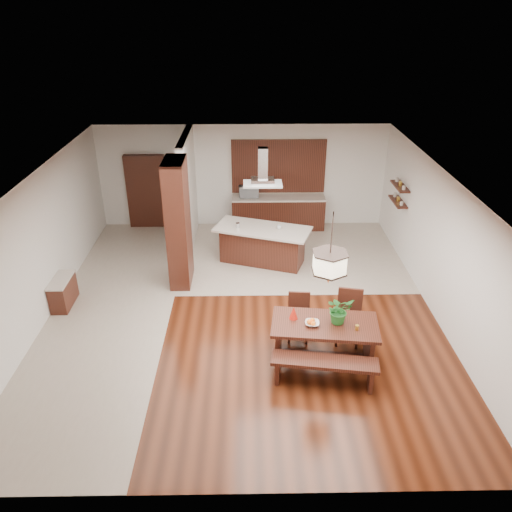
{
  "coord_description": "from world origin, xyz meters",
  "views": [
    {
      "loc": [
        0.15,
        -8.95,
        5.86
      ],
      "look_at": [
        0.3,
        0.0,
        1.25
      ],
      "focal_mm": 35.0,
      "sensor_mm": 36.0,
      "label": 1
    }
  ],
  "objects_px": {
    "dining_table": "(324,333)",
    "fruit_bowl": "(312,323)",
    "foliage_plant": "(339,310)",
    "microwave": "(249,192)",
    "dining_chair_left": "(299,318)",
    "pendant_lantern": "(331,249)",
    "dining_chair_right": "(348,318)",
    "range_hood": "(263,167)",
    "dining_bench": "(324,372)",
    "kitchen_island": "(262,244)",
    "hallway_console": "(63,292)",
    "island_cup": "(279,227)"
  },
  "relations": [
    {
      "from": "dining_table",
      "to": "fruit_bowl",
      "type": "height_order",
      "value": "fruit_bowl"
    },
    {
      "from": "foliage_plant",
      "to": "microwave",
      "type": "relative_size",
      "value": 0.96
    },
    {
      "from": "dining_chair_left",
      "to": "microwave",
      "type": "xyz_separation_m",
      "value": [
        -0.92,
        5.29,
        0.63
      ]
    },
    {
      "from": "dining_chair_left",
      "to": "pendant_lantern",
      "type": "bearing_deg",
      "value": -52.63
    },
    {
      "from": "dining_chair_left",
      "to": "microwave",
      "type": "distance_m",
      "value": 5.41
    },
    {
      "from": "dining_chair_right",
      "to": "range_hood",
      "type": "xyz_separation_m",
      "value": [
        -1.53,
        3.3,
        1.94
      ]
    },
    {
      "from": "dining_bench",
      "to": "dining_chair_left",
      "type": "height_order",
      "value": "dining_chair_left"
    },
    {
      "from": "kitchen_island",
      "to": "microwave",
      "type": "xyz_separation_m",
      "value": [
        -0.32,
        2.1,
        0.61
      ]
    },
    {
      "from": "dining_table",
      "to": "microwave",
      "type": "relative_size",
      "value": 3.72
    },
    {
      "from": "hallway_console",
      "to": "dining_chair_left",
      "type": "distance_m",
      "value": 5.07
    },
    {
      "from": "foliage_plant",
      "to": "island_cup",
      "type": "relative_size",
      "value": 4.34
    },
    {
      "from": "dining_table",
      "to": "fruit_bowl",
      "type": "relative_size",
      "value": 7.88
    },
    {
      "from": "range_hood",
      "to": "island_cup",
      "type": "relative_size",
      "value": 7.69
    },
    {
      "from": "foliage_plant",
      "to": "island_cup",
      "type": "distance_m",
      "value": 3.77
    },
    {
      "from": "dining_table",
      "to": "kitchen_island",
      "type": "relative_size",
      "value": 0.79
    },
    {
      "from": "dining_table",
      "to": "microwave",
      "type": "xyz_separation_m",
      "value": [
        -1.32,
        5.91,
        0.52
      ]
    },
    {
      "from": "island_cup",
      "to": "microwave",
      "type": "xyz_separation_m",
      "value": [
        -0.72,
        2.2,
        0.11
      ]
    },
    {
      "from": "dining_chair_right",
      "to": "foliage_plant",
      "type": "xyz_separation_m",
      "value": [
        -0.29,
        -0.47,
        0.51
      ]
    },
    {
      "from": "foliage_plant",
      "to": "island_cup",
      "type": "height_order",
      "value": "foliage_plant"
    },
    {
      "from": "pendant_lantern",
      "to": "island_cup",
      "type": "distance_m",
      "value": 3.96
    },
    {
      "from": "island_cup",
      "to": "microwave",
      "type": "height_order",
      "value": "microwave"
    },
    {
      "from": "dining_bench",
      "to": "range_hood",
      "type": "height_order",
      "value": "range_hood"
    },
    {
      "from": "dining_table",
      "to": "pendant_lantern",
      "type": "bearing_deg",
      "value": 0.0
    },
    {
      "from": "dining_bench",
      "to": "microwave",
      "type": "distance_m",
      "value": 6.75
    },
    {
      "from": "dining_chair_right",
      "to": "range_hood",
      "type": "relative_size",
      "value": 1.17
    },
    {
      "from": "hallway_console",
      "to": "dining_chair_right",
      "type": "height_order",
      "value": "dining_chair_right"
    },
    {
      "from": "dining_bench",
      "to": "island_cup",
      "type": "bearing_deg",
      "value": 96.74
    },
    {
      "from": "island_cup",
      "to": "dining_chair_right",
      "type": "bearing_deg",
      "value": -70.55
    },
    {
      "from": "dining_table",
      "to": "kitchen_island",
      "type": "xyz_separation_m",
      "value": [
        -1.0,
        3.81,
        -0.09
      ]
    },
    {
      "from": "dining_chair_right",
      "to": "kitchen_island",
      "type": "xyz_separation_m",
      "value": [
        -1.53,
        3.3,
        -0.04
      ]
    },
    {
      "from": "pendant_lantern",
      "to": "island_cup",
      "type": "relative_size",
      "value": 11.2
    },
    {
      "from": "hallway_console",
      "to": "kitchen_island",
      "type": "distance_m",
      "value": 4.71
    },
    {
      "from": "island_cup",
      "to": "dining_chair_left",
      "type": "bearing_deg",
      "value": -86.27
    },
    {
      "from": "range_hood",
      "to": "island_cup",
      "type": "xyz_separation_m",
      "value": [
        0.4,
        -0.1,
        -1.48
      ]
    },
    {
      "from": "dining_bench",
      "to": "kitchen_island",
      "type": "height_order",
      "value": "kitchen_island"
    },
    {
      "from": "dining_chair_left",
      "to": "kitchen_island",
      "type": "height_order",
      "value": "kitchen_island"
    },
    {
      "from": "dining_chair_right",
      "to": "island_cup",
      "type": "xyz_separation_m",
      "value": [
        -1.13,
        3.2,
        0.46
      ]
    },
    {
      "from": "dining_chair_left",
      "to": "kitchen_island",
      "type": "bearing_deg",
      "value": 105.55
    },
    {
      "from": "hallway_console",
      "to": "dining_chair_right",
      "type": "bearing_deg",
      "value": -13.42
    },
    {
      "from": "microwave",
      "to": "pendant_lantern",
      "type": "bearing_deg",
      "value": -82.23
    },
    {
      "from": "pendant_lantern",
      "to": "dining_chair_left",
      "type": "bearing_deg",
      "value": 122.5
    },
    {
      "from": "kitchen_island",
      "to": "dining_bench",
      "type": "bearing_deg",
      "value": -59.16
    },
    {
      "from": "dining_table",
      "to": "range_hood",
      "type": "bearing_deg",
      "value": 104.65
    },
    {
      "from": "fruit_bowl",
      "to": "dining_table",
      "type": "bearing_deg",
      "value": 9.92
    },
    {
      "from": "dining_chair_right",
      "to": "foliage_plant",
      "type": "height_order",
      "value": "foliage_plant"
    },
    {
      "from": "fruit_bowl",
      "to": "dining_chair_left",
      "type": "bearing_deg",
      "value": 103.8
    },
    {
      "from": "pendant_lantern",
      "to": "range_hood",
      "type": "relative_size",
      "value": 1.46
    },
    {
      "from": "range_hood",
      "to": "dining_chair_left",
      "type": "bearing_deg",
      "value": -79.34
    },
    {
      "from": "foliage_plant",
      "to": "range_hood",
      "type": "relative_size",
      "value": 0.56
    },
    {
      "from": "fruit_bowl",
      "to": "microwave",
      "type": "height_order",
      "value": "microwave"
    }
  ]
}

